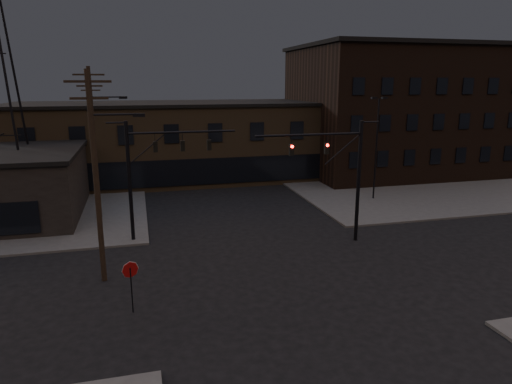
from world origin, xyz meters
TOP-DOWN VIEW (x-y plane):
  - ground at (0.00, 0.00)m, footprint 140.00×140.00m
  - sidewalk_ne at (22.00, 22.00)m, footprint 30.00×30.00m
  - building_row at (0.00, 28.00)m, footprint 40.00×12.00m
  - building_right at (22.00, 26.00)m, footprint 22.00×16.00m
  - traffic_signal_near at (5.36, 4.50)m, footprint 7.12×0.24m
  - traffic_signal_far at (-6.72, 8.00)m, footprint 7.12×0.24m
  - stop_sign at (-8.00, -1.99)m, footprint 0.72×0.33m
  - utility_pole_near at (-9.43, 2.00)m, footprint 3.70×0.28m
  - utility_pole_mid at (-10.44, 14.00)m, footprint 3.70×0.28m
  - utility_pole_far at (-11.50, 26.00)m, footprint 2.20×0.28m
  - lot_light_a at (13.00, 14.00)m, footprint 1.50×0.28m
  - lot_light_b at (19.00, 19.00)m, footprint 1.50×0.28m
  - parked_car_lot_a at (17.12, 19.41)m, footprint 4.24×2.17m
  - parked_car_lot_b at (16.77, 22.35)m, footprint 5.63×3.94m
  - car_crossing at (1.92, 25.71)m, footprint 3.41×5.53m

SIDE VIEW (x-z plane):
  - ground at x=0.00m, z-range 0.00..0.00m
  - sidewalk_ne at x=22.00m, z-range 0.00..0.15m
  - parked_car_lot_a at x=17.12m, z-range 0.15..1.53m
  - car_crossing at x=1.92m, z-range 0.00..1.72m
  - parked_car_lot_b at x=16.77m, z-range 0.15..1.66m
  - stop_sign at x=-8.00m, z-range 0.60..3.08m
  - building_row at x=0.00m, z-range 0.00..8.00m
  - traffic_signal_near at x=5.36m, z-range 0.93..8.93m
  - traffic_signal_far at x=-6.72m, z-range 1.01..9.01m
  - lot_light_a at x=13.00m, z-range 0.94..10.08m
  - lot_light_b at x=19.00m, z-range 0.94..10.08m
  - utility_pole_far at x=-11.50m, z-range 0.28..11.28m
  - utility_pole_near at x=-9.43m, z-range 0.37..11.37m
  - utility_pole_mid at x=-10.44m, z-range 0.38..11.88m
  - building_right at x=22.00m, z-range 0.00..14.00m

